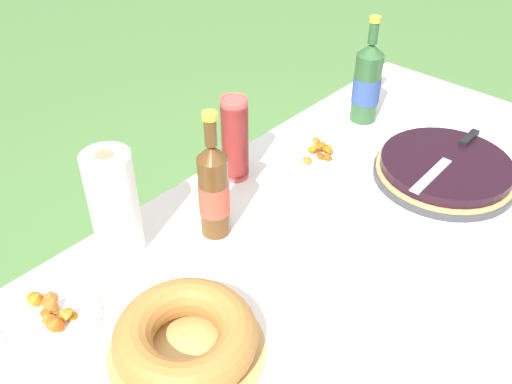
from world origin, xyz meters
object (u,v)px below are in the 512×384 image
(snack_plate_left, at_px, (50,315))
(paper_towel_roll, at_px, (114,204))
(serving_knife, at_px, (452,155))
(berry_tart, at_px, (445,170))
(cider_bottle_amber, at_px, (214,190))
(bundt_cake, at_px, (186,337))
(cup_stack, at_px, (235,139))
(cider_bottle_green, at_px, (367,83))
(snack_plate_near, at_px, (315,154))

(snack_plate_left, height_order, paper_towel_roll, paper_towel_roll)
(serving_knife, bearing_deg, snack_plate_left, -21.11)
(berry_tart, distance_m, cider_bottle_amber, 0.66)
(berry_tart, bearing_deg, bundt_cake, 173.79)
(snack_plate_left, bearing_deg, cup_stack, 6.52)
(berry_tart, bearing_deg, serving_knife, 1.87)
(cup_stack, distance_m, cider_bottle_green, 0.51)
(bundt_cake, height_order, cider_bottle_green, cider_bottle_green)
(berry_tart, relative_size, cider_bottle_amber, 1.17)
(berry_tart, distance_m, bundt_cake, 0.88)
(cider_bottle_green, relative_size, snack_plate_near, 1.57)
(serving_knife, relative_size, cider_bottle_amber, 1.14)
(cup_stack, relative_size, snack_plate_left, 1.15)
(serving_knife, xyz_separation_m, snack_plate_near, (-0.18, 0.33, -0.05))
(cup_stack, relative_size, cider_bottle_green, 0.72)
(cider_bottle_amber, bearing_deg, cider_bottle_green, 3.31)
(snack_plate_near, xyz_separation_m, snack_plate_left, (-0.85, 0.03, 0.00))
(snack_plate_near, bearing_deg, paper_towel_roll, 170.48)
(berry_tart, xyz_separation_m, cider_bottle_green, (0.13, 0.35, 0.10))
(cup_stack, xyz_separation_m, cider_bottle_green, (0.50, -0.08, 0.01))
(bundt_cake, height_order, snack_plate_left, bundt_cake)
(cider_bottle_amber, xyz_separation_m, snack_plate_left, (-0.43, 0.05, -0.11))
(paper_towel_roll, bearing_deg, cider_bottle_amber, -32.28)
(cup_stack, bearing_deg, cider_bottle_amber, -148.19)
(serving_knife, xyz_separation_m, cider_bottle_green, (0.10, 0.35, 0.06))
(bundt_cake, distance_m, cider_bottle_amber, 0.37)
(cider_bottle_amber, height_order, snack_plate_left, cider_bottle_amber)
(bundt_cake, height_order, snack_plate_near, bundt_cake)
(berry_tart, height_order, paper_towel_roll, paper_towel_roll)
(berry_tart, height_order, snack_plate_near, berry_tart)
(snack_plate_left, relative_size, paper_towel_roll, 0.79)
(cider_bottle_amber, xyz_separation_m, snack_plate_near, (0.42, 0.02, -0.11))
(cider_bottle_amber, height_order, paper_towel_roll, cider_bottle_amber)
(berry_tart, xyz_separation_m, paper_towel_roll, (-0.77, 0.43, 0.10))
(cider_bottle_green, bearing_deg, serving_knife, -105.49)
(cup_stack, bearing_deg, snack_plate_left, -173.48)
(snack_plate_left, bearing_deg, serving_knife, -19.24)
(bundt_cake, relative_size, snack_plate_near, 1.44)
(berry_tart, xyz_separation_m, snack_plate_left, (-1.01, 0.36, -0.01))
(bundt_cake, distance_m, cider_bottle_green, 1.03)
(cider_bottle_green, relative_size, paper_towel_roll, 1.27)
(snack_plate_near, bearing_deg, cup_stack, 154.46)
(cup_stack, height_order, snack_plate_near, cup_stack)
(cider_bottle_green, relative_size, snack_plate_left, 1.61)
(cider_bottle_amber, relative_size, snack_plate_near, 1.54)
(berry_tart, bearing_deg, snack_plate_left, 160.20)
(cider_bottle_amber, relative_size, paper_towel_roll, 1.25)
(serving_knife, distance_m, cider_bottle_green, 0.37)
(berry_tart, distance_m, cider_bottle_green, 0.38)
(serving_knife, relative_size, snack_plate_left, 1.80)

